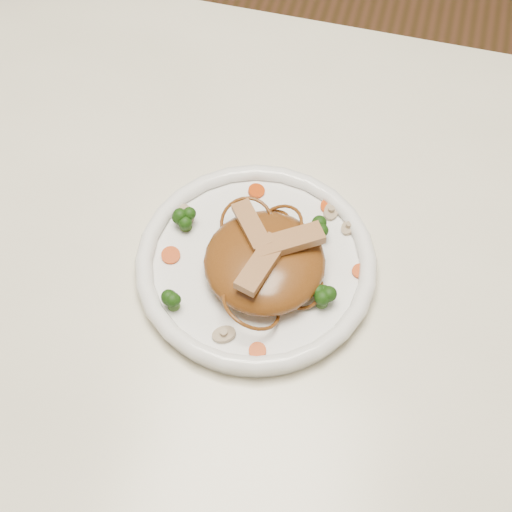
# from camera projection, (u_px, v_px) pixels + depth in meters

# --- Properties ---
(ground) EXTENTS (4.00, 4.00, 0.00)m
(ground) POSITION_uv_depth(u_px,v_px,m) (241.00, 436.00, 1.45)
(ground) COLOR brown
(ground) RESTS_ON ground
(table) EXTENTS (1.20, 0.80, 0.75)m
(table) POSITION_uv_depth(u_px,v_px,m) (232.00, 280.00, 0.89)
(table) COLOR white
(table) RESTS_ON ground
(plate) EXTENTS (0.35, 0.35, 0.02)m
(plate) POSITION_uv_depth(u_px,v_px,m) (256.00, 266.00, 0.78)
(plate) COLOR white
(plate) RESTS_ON table
(noodle_mound) EXTENTS (0.15, 0.15, 0.04)m
(noodle_mound) POSITION_uv_depth(u_px,v_px,m) (265.00, 262.00, 0.75)
(noodle_mound) COLOR brown
(noodle_mound) RESTS_ON plate
(chicken_a) EXTENTS (0.08, 0.06, 0.01)m
(chicken_a) POSITION_uv_depth(u_px,v_px,m) (289.00, 241.00, 0.73)
(chicken_a) COLOR #B47D55
(chicken_a) RESTS_ON noodle_mound
(chicken_b) EXTENTS (0.06, 0.06, 0.01)m
(chicken_b) POSITION_uv_depth(u_px,v_px,m) (251.00, 225.00, 0.74)
(chicken_b) COLOR #B47D55
(chicken_b) RESTS_ON noodle_mound
(chicken_c) EXTENTS (0.04, 0.08, 0.01)m
(chicken_c) POSITION_uv_depth(u_px,v_px,m) (261.00, 264.00, 0.71)
(chicken_c) COLOR #B47D55
(chicken_c) RESTS_ON noodle_mound
(broccoli_0) EXTENTS (0.03, 0.03, 0.03)m
(broccoli_0) POSITION_uv_depth(u_px,v_px,m) (320.00, 229.00, 0.78)
(broccoli_0) COLOR #1D420D
(broccoli_0) RESTS_ON plate
(broccoli_1) EXTENTS (0.03, 0.03, 0.03)m
(broccoli_1) POSITION_uv_depth(u_px,v_px,m) (185.00, 220.00, 0.78)
(broccoli_1) COLOR #1D420D
(broccoli_1) RESTS_ON plate
(broccoli_2) EXTENTS (0.03, 0.03, 0.03)m
(broccoli_2) POSITION_uv_depth(u_px,v_px,m) (173.00, 299.00, 0.73)
(broccoli_2) COLOR #1D420D
(broccoli_2) RESTS_ON plate
(broccoli_3) EXTENTS (0.03, 0.03, 0.03)m
(broccoli_3) POSITION_uv_depth(u_px,v_px,m) (322.00, 297.00, 0.73)
(broccoli_3) COLOR #1D420D
(broccoli_3) RESTS_ON plate
(carrot_0) EXTENTS (0.03, 0.03, 0.00)m
(carrot_0) POSITION_uv_depth(u_px,v_px,m) (330.00, 207.00, 0.81)
(carrot_0) COLOR #C23F07
(carrot_0) RESTS_ON plate
(carrot_1) EXTENTS (0.03, 0.03, 0.00)m
(carrot_1) POSITION_uv_depth(u_px,v_px,m) (171.00, 255.00, 0.77)
(carrot_1) COLOR #C23F07
(carrot_1) RESTS_ON plate
(carrot_2) EXTENTS (0.02, 0.02, 0.00)m
(carrot_2) POSITION_uv_depth(u_px,v_px,m) (360.00, 271.00, 0.76)
(carrot_2) COLOR #C23F07
(carrot_2) RESTS_ON plate
(carrot_3) EXTENTS (0.02, 0.02, 0.00)m
(carrot_3) POSITION_uv_depth(u_px,v_px,m) (256.00, 191.00, 0.82)
(carrot_3) COLOR #C23F07
(carrot_3) RESTS_ON plate
(carrot_4) EXTENTS (0.02, 0.02, 0.00)m
(carrot_4) POSITION_uv_depth(u_px,v_px,m) (257.00, 351.00, 0.71)
(carrot_4) COLOR #C23F07
(carrot_4) RESTS_ON plate
(mushroom_0) EXTENTS (0.03, 0.03, 0.01)m
(mushroom_0) POSITION_uv_depth(u_px,v_px,m) (224.00, 335.00, 0.72)
(mushroom_0) COLOR #C2AE91
(mushroom_0) RESTS_ON plate
(mushroom_1) EXTENTS (0.02, 0.02, 0.01)m
(mushroom_1) POSITION_uv_depth(u_px,v_px,m) (348.00, 228.00, 0.79)
(mushroom_1) COLOR #C2AE91
(mushroom_1) RESTS_ON plate
(mushroom_2) EXTENTS (0.04, 0.04, 0.01)m
(mushroom_2) POSITION_uv_depth(u_px,v_px,m) (185.00, 214.00, 0.80)
(mushroom_2) COLOR #C2AE91
(mushroom_2) RESTS_ON plate
(mushroom_3) EXTENTS (0.03, 0.03, 0.01)m
(mushroom_3) POSITION_uv_depth(u_px,v_px,m) (331.00, 212.00, 0.81)
(mushroom_3) COLOR #C2AE91
(mushroom_3) RESTS_ON plate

